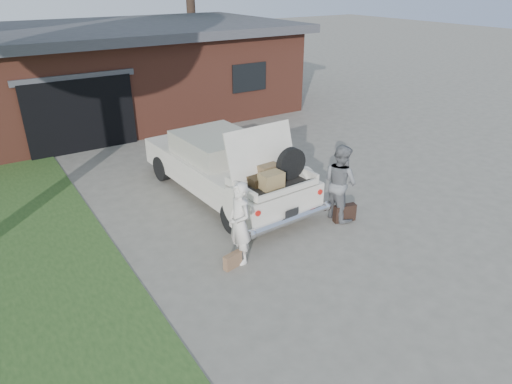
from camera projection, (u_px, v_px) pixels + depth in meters
ground at (273, 254)px, 8.91m from camera, size 90.00×90.00×0.00m
house at (122, 70)px, 17.37m from camera, size 12.80×7.80×3.30m
sedan at (225, 166)px, 11.02m from camera, size 2.25×5.21×2.09m
woman_left at (240, 223)px, 8.36m from camera, size 0.39×0.59×1.61m
woman_right at (340, 182)px, 9.92m from camera, size 0.68×0.85×1.71m
suitcase_left at (233, 261)px, 8.44m from camera, size 0.39×0.20×0.29m
suitcase_right at (345, 213)px, 10.03m from camera, size 0.52×0.27×0.39m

